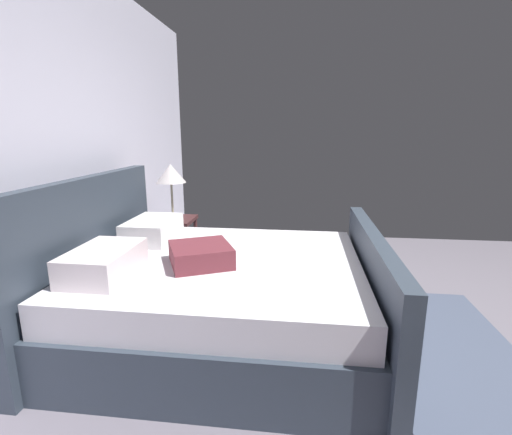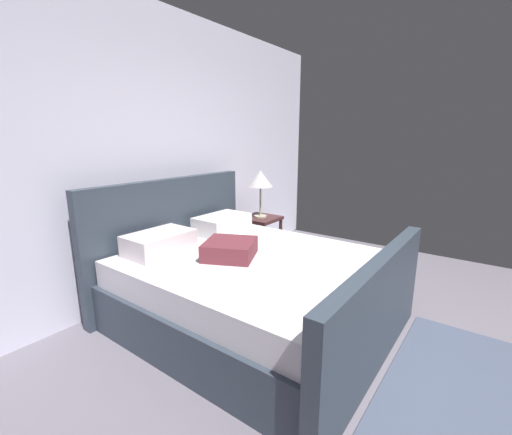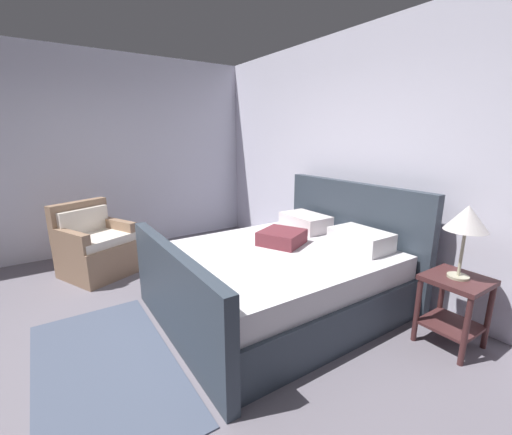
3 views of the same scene
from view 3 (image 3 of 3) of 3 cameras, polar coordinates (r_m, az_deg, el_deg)
ground_plane at (r=2.95m, az=-25.64°, el=-23.05°), size 5.77×5.84×0.02m
wall_back at (r=3.98m, az=19.26°, el=9.22°), size 5.89×0.12×2.85m
wall_side_left at (r=5.35m, az=-32.20°, el=8.91°), size 0.12×5.96×2.85m
bed at (r=3.36m, az=4.31°, el=-9.75°), size 1.93×2.20×1.20m
nightstand_right at (r=3.20m, az=30.94°, el=-12.08°), size 0.44×0.44×0.60m
table_lamp_right at (r=3.00m, az=32.54°, el=-0.34°), size 0.31×0.31×0.59m
armchair at (r=4.59m, az=-25.99°, el=-4.63°), size 0.96×0.96×0.90m
area_rug at (r=2.96m, az=-24.47°, el=-22.46°), size 1.89×0.96×0.01m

